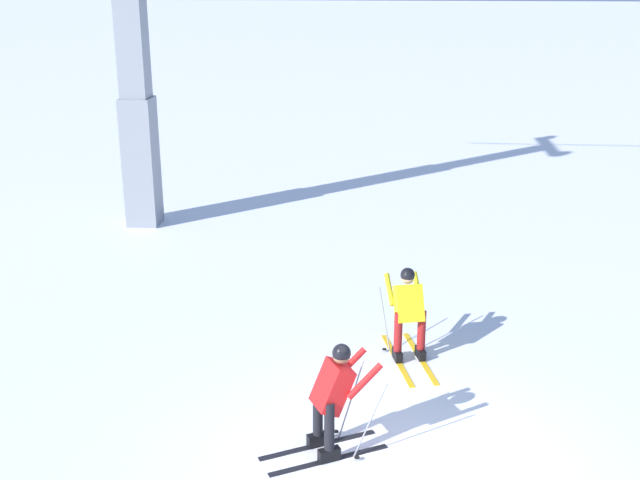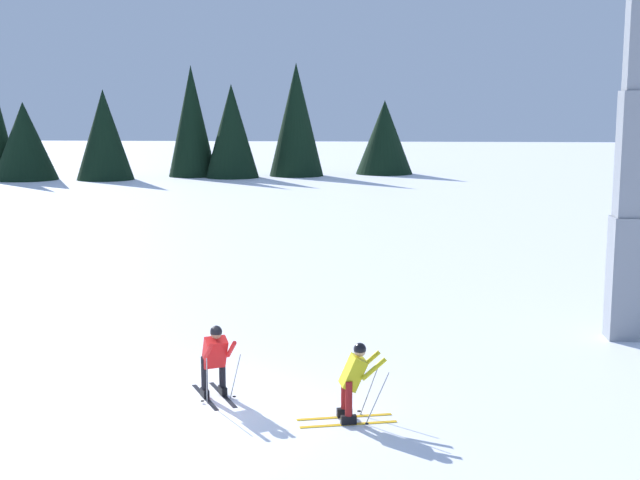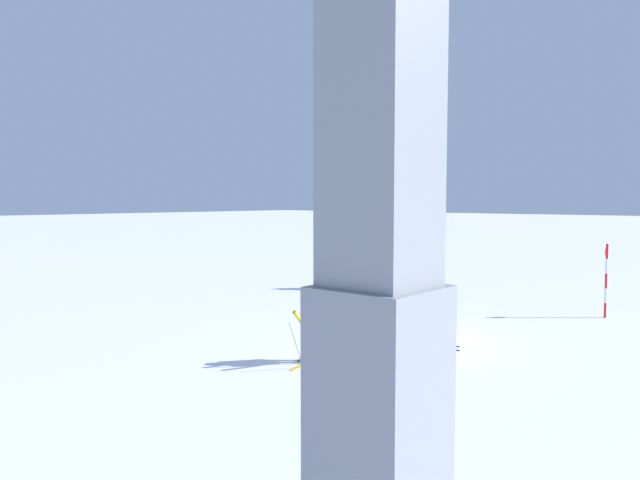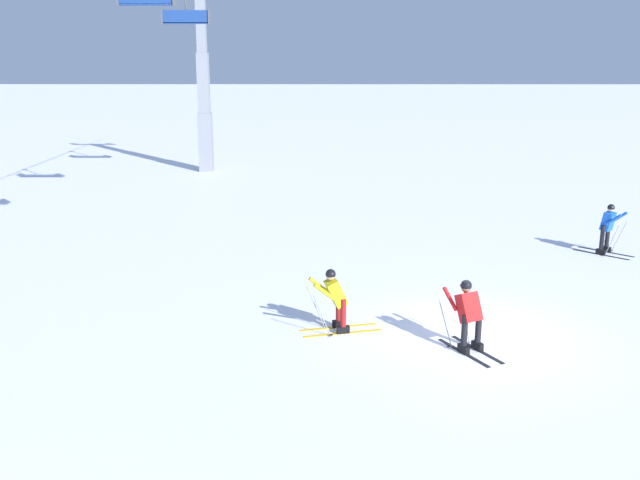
{
  "view_description": "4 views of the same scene",
  "coord_description": "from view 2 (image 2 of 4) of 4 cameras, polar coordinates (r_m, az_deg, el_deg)",
  "views": [
    {
      "loc": [
        -0.26,
        -8.52,
        5.94
      ],
      "look_at": [
        -1.18,
        2.87,
        1.99
      ],
      "focal_mm": 45.18,
      "sensor_mm": 36.0,
      "label": 1
    },
    {
      "loc": [
        15.0,
        3.59,
        5.63
      ],
      "look_at": [
        -0.7,
        2.41,
        3.19
      ],
      "focal_mm": 47.79,
      "sensor_mm": 36.0,
      "label": 2
    },
    {
      "loc": [
        -8.07,
        12.58,
        3.58
      ],
      "look_at": [
        -0.8,
        4.08,
        2.8
      ],
      "focal_mm": 32.83,
      "sensor_mm": 36.0,
      "label": 3
    },
    {
      "loc": [
        -14.71,
        3.37,
        6.03
      ],
      "look_at": [
        -1.76,
        3.42,
        2.62
      ],
      "focal_mm": 40.0,
      "sensor_mm": 36.0,
      "label": 4
    }
  ],
  "objects": [
    {
      "name": "ground_plane",
      "position": [
        16.43,
        -8.78,
        -11.33
      ],
      "size": [
        260.0,
        260.0,
        0.0
      ],
      "primitive_type": "plane",
      "color": "white"
    },
    {
      "name": "skier_carving_main",
      "position": [
        16.84,
        -7.04,
        -7.73
      ],
      "size": [
        1.65,
        1.22,
        1.61
      ],
      "color": "black",
      "rests_on": "ground_plane"
    },
    {
      "name": "lift_tower_near",
      "position": [
        21.81,
        20.03,
        4.13
      ],
      "size": [
        0.72,
        2.98,
        9.62
      ],
      "color": "gray",
      "rests_on": "ground_plane"
    },
    {
      "name": "skier_distant_downhill",
      "position": [
        15.59,
        2.27,
        -9.15
      ],
      "size": [
        0.95,
        1.84,
        1.57
      ],
      "color": "yellow",
      "rests_on": "ground_plane"
    },
    {
      "name": "tree_line_ridge",
      "position": [
        70.85,
        -8.98,
        7.34
      ],
      "size": [
        13.2,
        35.85,
        9.34
      ],
      "color": "black",
      "rests_on": "ground_plane"
    }
  ]
}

